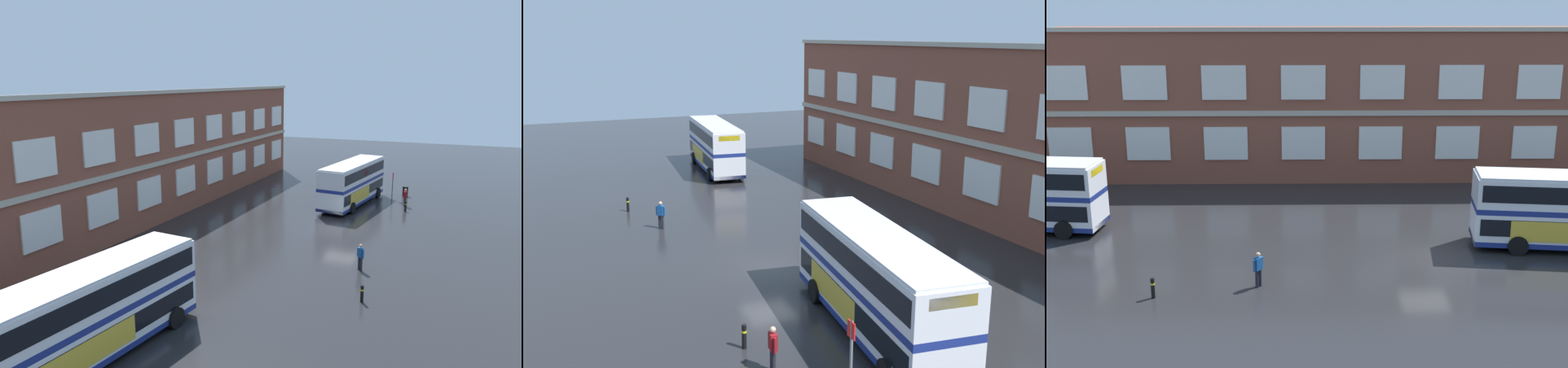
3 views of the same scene
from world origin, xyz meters
The scene contains 4 objects.
ground_plane centered at (0.00, 2.00, 0.00)m, with size 120.00×120.00×0.00m, color #232326.
brick_terminal_building centered at (-0.78, 17.98, 5.32)m, with size 48.80×8.19×10.93m.
second_passenger centered at (-8.46, -3.47, 0.93)m, with size 0.49×0.55×1.70m.
safety_bollard_west centered at (-13.10, -4.60, 0.49)m, with size 0.19×0.19×0.95m.
Camera 3 is at (-6.66, -32.21, 13.12)m, focal length 46.37 mm.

